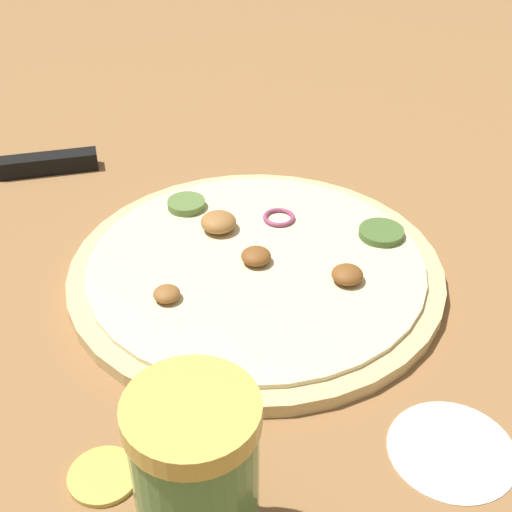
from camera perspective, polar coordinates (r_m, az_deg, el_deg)
name	(u,v)px	position (r m, az deg, el deg)	size (l,w,h in m)	color
ground_plane	(256,277)	(0.58, 0.00, -1.71)	(3.00, 3.00, 0.00)	olive
pizza	(256,269)	(0.57, 0.02, -1.03)	(0.30, 0.30, 0.03)	#D6B77A
knife	(8,170)	(0.75, -19.21, 6.52)	(0.22, 0.19, 0.02)	silver
spice_jar	(197,482)	(0.37, -4.78, -17.60)	(0.06, 0.06, 0.11)	#4C7F42
loose_cap	(103,474)	(0.44, -12.15, -16.69)	(0.04, 0.04, 0.01)	gold
flour_patch	(452,450)	(0.47, 15.39, -14.72)	(0.08, 0.08, 0.00)	white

